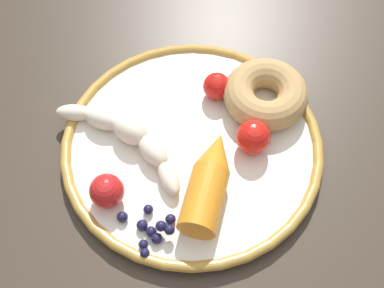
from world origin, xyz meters
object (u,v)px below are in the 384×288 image
(carrot_orange, at_px, (209,180))
(tomato_near, at_px, (217,86))
(dining_table, at_px, (167,210))
(blueberry_pile, at_px, (151,229))
(tomato_far, at_px, (107,191))
(plate, at_px, (192,145))
(banana, at_px, (126,136))
(tomato_mid, at_px, (253,137))
(donut, at_px, (266,94))

(carrot_orange, distance_m, tomato_near, 0.13)
(dining_table, xyz_separation_m, blueberry_pile, (-0.03, 0.07, 0.12))
(blueberry_pile, xyz_separation_m, tomato_far, (0.06, -0.00, 0.01))
(carrot_orange, bearing_deg, dining_table, 8.55)
(plate, bearing_deg, banana, 31.60)
(tomato_near, height_order, tomato_mid, tomato_mid)
(tomato_near, height_order, tomato_far, tomato_far)
(carrot_orange, bearing_deg, tomato_mid, -99.32)
(tomato_near, bearing_deg, banana, 66.90)
(banana, distance_m, tomato_far, 0.07)
(plate, xyz_separation_m, banana, (0.06, 0.04, 0.02))
(tomato_near, bearing_deg, carrot_orange, 118.60)
(plate, bearing_deg, blueberry_pile, 102.05)
(banana, relative_size, tomato_far, 5.10)
(carrot_orange, bearing_deg, plate, -38.68)
(plate, bearing_deg, tomato_far, 71.38)
(banana, height_order, tomato_near, tomato_near)
(blueberry_pile, distance_m, tomato_near, 0.19)
(banana, bearing_deg, blueberry_pile, 140.25)
(banana, height_order, blueberry_pile, banana)
(dining_table, relative_size, blueberry_pile, 18.53)
(plate, bearing_deg, dining_table, 78.88)
(tomato_mid, xyz_separation_m, tomato_far, (0.09, 0.14, -0.00))
(banana, relative_size, donut, 1.89)
(dining_table, relative_size, carrot_orange, 8.72)
(banana, height_order, tomato_mid, tomato_mid)
(donut, distance_m, blueberry_pile, 0.21)
(dining_table, xyz_separation_m, banana, (0.05, -0.01, 0.12))
(tomato_near, bearing_deg, blueberry_pile, 101.68)
(plate, xyz_separation_m, carrot_orange, (-0.05, 0.04, 0.02))
(tomato_near, xyz_separation_m, tomato_mid, (-0.07, 0.04, 0.00))
(dining_table, xyz_separation_m, plate, (-0.01, -0.05, 0.11))
(donut, bearing_deg, tomato_mid, 106.87)
(carrot_orange, relative_size, tomato_near, 3.74)
(dining_table, distance_m, tomato_mid, 0.17)
(tomato_mid, bearing_deg, blueberry_pile, 76.77)
(plate, height_order, donut, donut)
(plate, relative_size, blueberry_pile, 5.11)
(donut, height_order, tomato_far, tomato_far)
(banana, bearing_deg, carrot_orange, -179.05)
(dining_table, bearing_deg, carrot_orange, -171.45)
(banana, xyz_separation_m, tomato_far, (-0.03, 0.07, 0.01))
(tomato_far, bearing_deg, tomato_near, -96.64)
(banana, bearing_deg, tomato_near, -113.10)
(dining_table, bearing_deg, tomato_near, -87.24)
(tomato_mid, bearing_deg, donut, -73.13)
(dining_table, distance_m, blueberry_pile, 0.14)
(dining_table, relative_size, banana, 5.77)
(donut, xyz_separation_m, tomato_far, (0.08, 0.20, 0.00))
(banana, distance_m, carrot_orange, 0.11)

